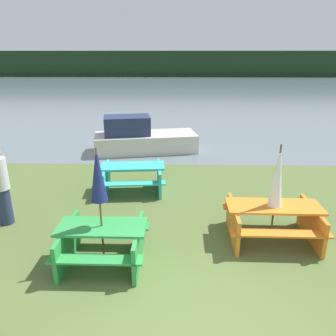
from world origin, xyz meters
name	(u,v)px	position (x,y,z in m)	size (l,w,h in m)	color
water	(178,89)	(0.00, 32.27, 0.00)	(60.00, 50.00, 0.00)	slate
far_treeline	(178,64)	(0.00, 52.27, 2.00)	(80.00, 1.60, 4.00)	#193319
picnic_table_green	(103,240)	(-1.58, 1.77, 0.44)	(1.57, 1.39, 0.73)	green
picnic_table_orange	(273,218)	(1.67, 2.61, 0.46)	(1.87, 1.41, 0.76)	orange
picnic_table_teal	(133,175)	(-1.45, 5.06, 0.45)	(1.84, 1.52, 0.73)	#33B7A8
umbrella_white	(278,177)	(1.67, 2.61, 1.36)	(0.28, 0.28, 2.00)	brown
umbrella_navy	(98,176)	(-1.58, 1.77, 1.67)	(0.29, 0.29, 2.16)	brown
boat	(141,138)	(-1.59, 8.90, 0.51)	(4.04, 2.19, 1.38)	beige
person	(1,187)	(-4.04, 3.15, 0.88)	(0.35, 0.35, 1.75)	#283351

